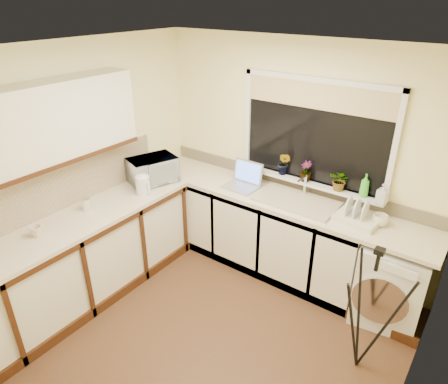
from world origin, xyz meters
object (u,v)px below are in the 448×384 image
soap_bottle_clear (383,193)px  soap_bottle_green (365,185)px  steel_jar (86,204)px  plant_d (340,180)px  plant_c (306,171)px  cup_left (36,231)px  microwave (153,170)px  tripod (367,312)px  washing_machine (390,281)px  cup_back (380,220)px  plant_b (284,164)px  kettle (143,185)px  laptop (244,180)px  dish_rack (357,219)px

soap_bottle_clear → soap_bottle_green: bearing=168.2°
steel_jar → plant_d: size_ratio=0.57×
plant_c → soap_bottle_green: soap_bottle_green is taller
cup_left → microwave: bearing=89.4°
tripod → microwave: 2.60m
washing_machine → soap_bottle_clear: (-0.26, 0.23, 0.74)m
soap_bottle_clear → microwave: bearing=-163.3°
plant_c → soap_bottle_green: bearing=0.9°
microwave → cup_left: (-0.01, -1.41, -0.09)m
tripod → steel_jar: (-2.60, -0.58, 0.37)m
microwave → cup_back: (2.34, 0.53, -0.09)m
washing_machine → cup_left: bearing=-152.2°
soap_bottle_green → plant_b: bearing=180.0°
kettle → soap_bottle_clear: soap_bottle_clear is taller
plant_b → tripod: bearing=-37.2°
steel_jar → plant_d: bearing=39.0°
laptop → steel_jar: 1.65m
plant_c → soap_bottle_green: (0.61, 0.01, 0.01)m
washing_machine → cup_back: 0.59m
washing_machine → tripod: 0.74m
steel_jar → soap_bottle_clear: (2.34, 1.54, 0.19)m
tripod → soap_bottle_green: soap_bottle_green is taller
kettle → cup_back: size_ratio=1.41×
plant_c → cup_back: size_ratio=1.57×
washing_machine → dish_rack: (-0.39, 0.02, 0.52)m
microwave → plant_c: plant_c is taller
soap_bottle_green → kettle: bearing=-153.0°
dish_rack → cup_back: (0.18, 0.06, 0.03)m
soap_bottle_green → microwave: bearing=-161.0°
laptop → cup_left: 2.11m
kettle → dish_rack: size_ratio=0.50×
plant_c → cup_left: size_ratio=2.08×
tripod → microwave: size_ratio=2.30×
laptop → plant_c: (0.62, 0.21, 0.19)m
plant_d → soap_bottle_green: (0.24, 0.02, 0.01)m
washing_machine → microwave: size_ratio=1.60×
cup_left → tripod: bearing=24.0°
kettle → steel_jar: (-0.19, -0.57, -0.04)m
kettle → cup_left: (-0.15, -1.12, -0.05)m
steel_jar → cup_left: steel_jar is taller
washing_machine → plant_b: 1.54m
plant_c → cup_left: bearing=-125.5°
microwave → cup_left: size_ratio=4.90×
laptop → cup_back: 1.46m
plant_d → laptop: bearing=-168.2°
dish_rack → washing_machine: bearing=2.8°
plant_c → cup_back: 0.88m
cup_back → cup_left: size_ratio=1.32×
plant_b → plant_c: (0.26, -0.01, -0.02)m
washing_machine → soap_bottle_green: size_ratio=3.58×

